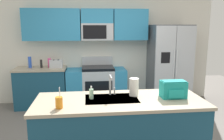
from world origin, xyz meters
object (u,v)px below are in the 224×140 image
object	(u,v)px
refrigerator	(169,65)
toaster	(56,64)
pepper_mill	(41,64)
sink_faucet	(111,83)
backpack	(173,89)
paper_towel_roll	(134,87)
bottle_blue	(30,62)
drink_cup_orange	(59,103)
soap_dispenser	(91,94)
range_oven	(96,86)
bottle_pink	(50,63)

from	to	relation	value
refrigerator	toaster	bearing A→B (deg)	179.57
pepper_mill	sink_faucet	distance (m)	2.59
toaster	backpack	xyz separation A→B (m)	(1.80, -2.36, 0.03)
toaster	pepper_mill	world-z (taller)	pepper_mill
pepper_mill	paper_towel_roll	size ratio (longest dim) A/B	0.77
pepper_mill	sink_faucet	world-z (taller)	sink_faucet
bottle_blue	backpack	size ratio (longest dim) A/B	0.78
pepper_mill	backpack	xyz separation A→B (m)	(2.13, -2.41, 0.02)
refrigerator	pepper_mill	world-z (taller)	refrigerator
sink_faucet	paper_towel_roll	bearing A→B (deg)	-9.72
bottle_blue	backpack	xyz separation A→B (m)	(2.39, -2.46, -0.01)
bottle_blue	drink_cup_orange	bearing A→B (deg)	-70.79
sink_faucet	soap_dispenser	size ratio (longest dim) A/B	1.66
range_oven	paper_towel_roll	xyz separation A→B (m)	(0.41, -2.28, 0.58)
drink_cup_orange	pepper_mill	bearing A→B (deg)	104.48
soap_dispenser	paper_towel_roll	size ratio (longest dim) A/B	0.71
paper_towel_roll	sink_faucet	bearing A→B (deg)	170.28
refrigerator	soap_dispenser	bearing A→B (deg)	-129.49
bottle_pink	soap_dispenser	bearing A→B (deg)	-69.70
refrigerator	pepper_mill	size ratio (longest dim) A/B	10.00
drink_cup_orange	backpack	bearing A→B (deg)	9.53
bottle_blue	bottle_pink	bearing A→B (deg)	0.74
bottle_blue	bottle_pink	distance (m)	0.43
bottle_blue	soap_dispenser	size ratio (longest dim) A/B	1.46
refrigerator	bottle_blue	xyz separation A→B (m)	(-3.19, 0.12, 0.10)
range_oven	refrigerator	xyz separation A→B (m)	(1.71, -0.07, 0.48)
range_oven	paper_towel_roll	size ratio (longest dim) A/B	5.67
soap_dispenser	backpack	world-z (taller)	backpack
range_oven	soap_dispenser	bearing A→B (deg)	-94.07
range_oven	bottle_blue	world-z (taller)	bottle_blue
refrigerator	bottle_blue	distance (m)	3.20
range_oven	sink_faucet	bearing A→B (deg)	-87.44
backpack	drink_cup_orange	bearing A→B (deg)	-170.47
refrigerator	paper_towel_roll	xyz separation A→B (m)	(-1.30, -2.20, 0.09)
bottle_blue	soap_dispenser	world-z (taller)	bottle_blue
pepper_mill	bottle_blue	distance (m)	0.26
backpack	soap_dispenser	bearing A→B (deg)	176.65
toaster	drink_cup_orange	xyz separation A→B (m)	(0.35, -2.60, -0.02)
refrigerator	bottle_blue	size ratio (longest dim) A/B	7.45
paper_towel_roll	drink_cup_orange	bearing A→B (deg)	-158.30
sink_faucet	paper_towel_roll	xyz separation A→B (m)	(0.31, -0.05, -0.05)
bottle_pink	drink_cup_orange	bearing A→B (deg)	-79.29
bottle_pink	paper_towel_roll	world-z (taller)	paper_towel_roll
range_oven	bottle_pink	size ratio (longest dim) A/B	6.61
bottle_pink	drink_cup_orange	world-z (taller)	drink_cup_orange
range_oven	bottle_pink	world-z (taller)	bottle_pink
sink_faucet	drink_cup_orange	size ratio (longest dim) A/B	1.11
pepper_mill	range_oven	bearing A→B (deg)	0.12
sink_faucet	soap_dispenser	xyz separation A→B (m)	(-0.27, -0.12, -0.10)
sink_faucet	paper_towel_roll	distance (m)	0.32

